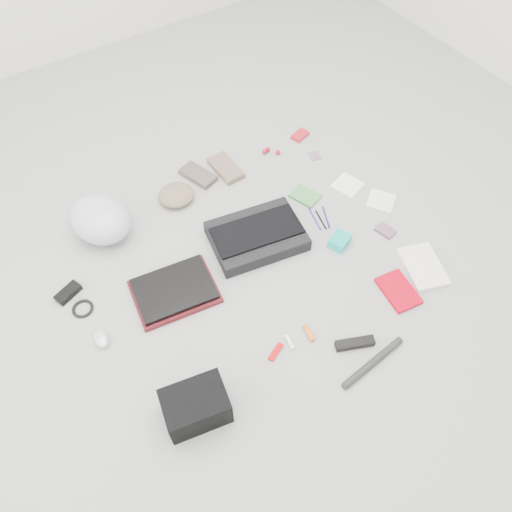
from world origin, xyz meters
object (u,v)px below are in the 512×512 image
messenger_bag (257,236)px  camera_bag (196,406)px  bike_helmet (100,219)px  accordion_wallet (340,241)px  laptop (174,289)px  book_red (398,291)px

messenger_bag → camera_bag: bearing=-127.9°
messenger_bag → bike_helmet: bike_helmet is taller
camera_bag → accordion_wallet: camera_bag is taller
messenger_bag → laptop: bearing=-163.6°
messenger_bag → accordion_wallet: (0.31, -0.22, -0.01)m
messenger_bag → camera_bag: camera_bag is taller
messenger_bag → camera_bag: (-0.62, -0.56, 0.04)m
messenger_bag → laptop: size_ratio=1.27×
laptop → book_red: laptop is taller
accordion_wallet → camera_bag: bearing=176.4°
bike_helmet → camera_bag: bike_helmet is taller
camera_bag → accordion_wallet: 0.99m
messenger_bag → laptop: messenger_bag is taller
camera_bag → messenger_bag: bearing=53.1°
laptop → bike_helmet: bearing=112.3°
camera_bag → bike_helmet: bearing=98.4°
bike_helmet → camera_bag: size_ratio=1.35×
camera_bag → accordion_wallet: (0.93, 0.33, -0.05)m
messenger_bag → laptop: (-0.45, -0.05, 0.00)m
laptop → camera_bag: size_ratio=1.42×
messenger_bag → bike_helmet: bearing=153.2°
laptop → accordion_wallet: (0.76, -0.17, -0.01)m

